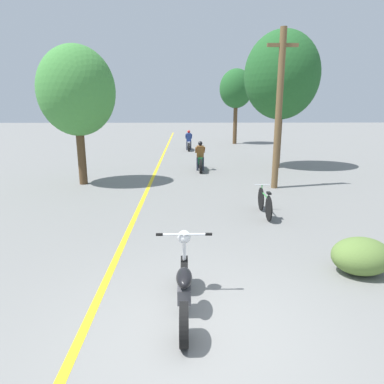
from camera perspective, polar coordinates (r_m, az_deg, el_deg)
ground_plane at (r=5.24m, az=1.91°, el=-21.98°), size 120.00×120.00×0.00m
lane_stripe_center at (r=16.99m, az=-5.97°, el=3.68°), size 0.14×48.00×0.01m
utility_pole at (r=13.25m, az=14.28°, el=13.23°), size 1.10×0.24×5.74m
roadside_tree_right_near at (r=17.90m, az=14.74°, el=18.22°), size 3.62×3.26×6.58m
roadside_tree_right_far at (r=28.79m, az=7.37°, el=16.64°), size 2.66×2.40×5.94m
roadside_tree_left at (r=14.25m, az=-18.69°, el=15.57°), size 2.94×2.64×5.32m
roadside_bush at (r=7.25m, az=26.36°, el=-9.55°), size 1.10×0.88×0.70m
motorcycle_foreground at (r=5.41m, az=-1.31°, el=-15.30°), size 0.91×2.03×1.10m
motorcycle_rider_lead at (r=16.74m, az=1.37°, el=5.43°), size 0.50×2.08×1.42m
motorcycle_rider_far at (r=24.50m, az=-0.54°, el=8.22°), size 0.50×1.98×1.40m
bicycle_parked at (r=10.07m, az=12.03°, el=-1.75°), size 0.44×1.69×0.81m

